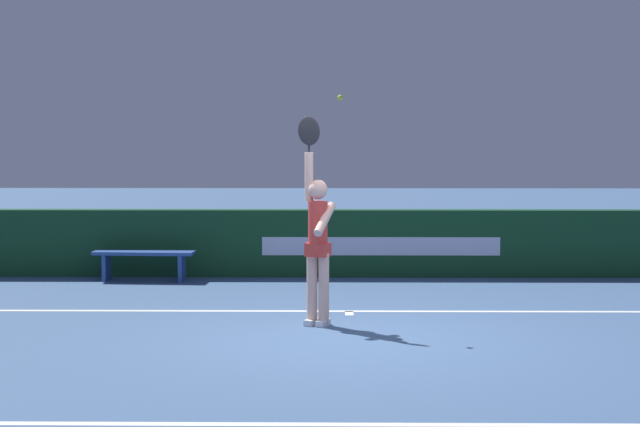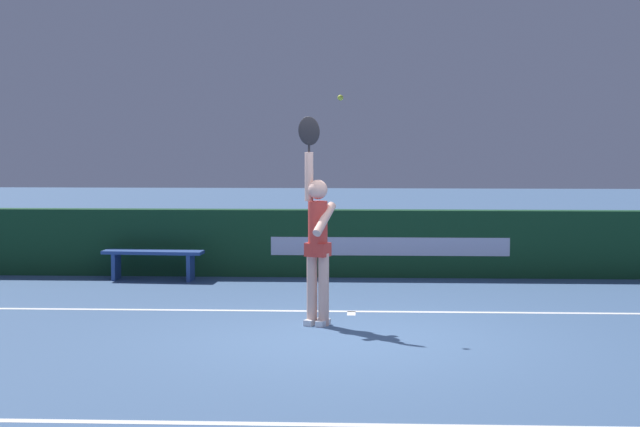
# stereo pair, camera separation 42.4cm
# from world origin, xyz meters

# --- Properties ---
(ground_plane) EXTENTS (60.00, 60.00, 0.00)m
(ground_plane) POSITION_xyz_m (0.00, 0.00, 0.00)
(ground_plane) COLOR #3F5D85
(court_lines) EXTENTS (10.65, 5.28, 0.00)m
(court_lines) POSITION_xyz_m (0.00, -0.79, 0.00)
(court_lines) COLOR white
(court_lines) RESTS_ON ground
(back_wall) EXTENTS (14.68, 0.29, 1.06)m
(back_wall) POSITION_xyz_m (0.00, 4.99, 0.53)
(back_wall) COLOR #144022
(back_wall) RESTS_ON ground
(tennis_player) EXTENTS (0.48, 0.49, 2.49)m
(tennis_player) POSITION_xyz_m (-0.39, 0.82, 1.03)
(tennis_player) COLOR beige
(tennis_player) RESTS_ON ground
(tennis_ball) EXTENTS (0.07, 0.07, 0.07)m
(tennis_ball) POSITION_xyz_m (-0.12, 0.90, 2.69)
(tennis_ball) COLOR #CBDE3A
(courtside_bench_near) EXTENTS (1.57, 0.46, 0.46)m
(courtside_bench_near) POSITION_xyz_m (-3.10, 4.44, 0.35)
(courtside_bench_near) COLOR #2B4B93
(courtside_bench_near) RESTS_ON ground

